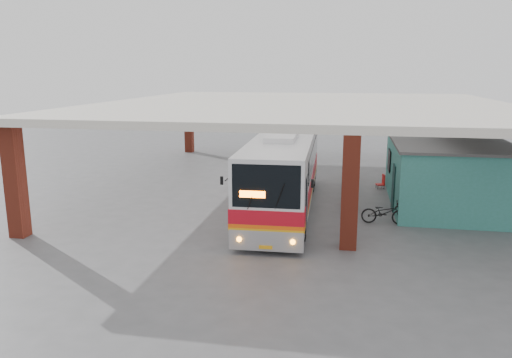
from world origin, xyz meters
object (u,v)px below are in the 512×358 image
object	(u,v)px
pedestrian	(350,213)
red_chair	(382,182)
coach_bus	(284,171)
motorcycle	(384,212)

from	to	relation	value
pedestrian	red_chair	bearing A→B (deg)	-140.84
coach_bus	red_chair	xyz separation A→B (m)	(4.72, 5.10, -1.44)
coach_bus	motorcycle	world-z (taller)	coach_bus
coach_bus	motorcycle	distance (m)	4.86
motorcycle	coach_bus	bearing A→B (deg)	72.28
coach_bus	motorcycle	size ratio (longest dim) A/B	6.65
motorcycle	pedestrian	size ratio (longest dim) A/B	1.06
motorcycle	red_chair	size ratio (longest dim) A/B	2.40
motorcycle	red_chair	world-z (taller)	motorcycle
coach_bus	pedestrian	xyz separation A→B (m)	(3.04, -3.28, -0.91)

